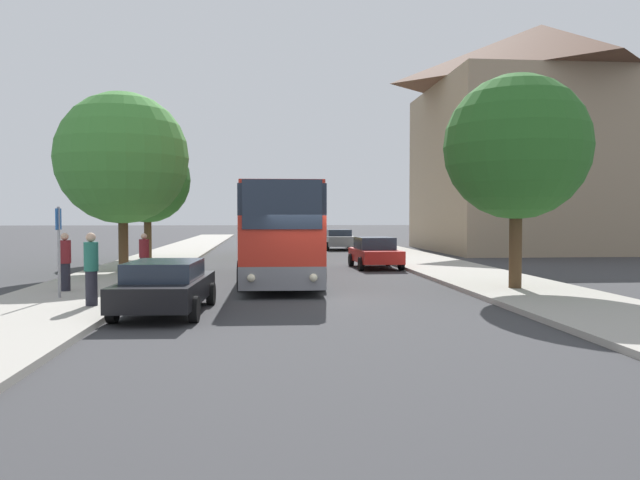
# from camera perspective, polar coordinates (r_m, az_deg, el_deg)

# --- Properties ---
(ground_plane) EXTENTS (300.00, 300.00, 0.00)m
(ground_plane) POSITION_cam_1_polar(r_m,az_deg,el_deg) (18.93, -1.03, -5.26)
(ground_plane) COLOR #38383A
(ground_plane) RESTS_ON ground
(sidewalk_left) EXTENTS (4.00, 120.00, 0.15)m
(sidewalk_left) POSITION_cam_1_polar(r_m,az_deg,el_deg) (19.69, -21.87, -4.91)
(sidewalk_left) COLOR #A39E93
(sidewalk_left) RESTS_ON ground_plane
(sidewalk_right) EXTENTS (4.00, 120.00, 0.15)m
(sidewalk_right) POSITION_cam_1_polar(r_m,az_deg,el_deg) (20.65, 18.79, -4.54)
(sidewalk_right) COLOR #A39E93
(sidewalk_right) RESTS_ON ground_plane
(building_right_background) EXTENTS (15.29, 14.45, 15.91)m
(building_right_background) POSITION_cam_1_polar(r_m,az_deg,el_deg) (47.25, 19.45, 8.76)
(building_right_background) COLOR gray
(building_right_background) RESTS_ON ground_plane
(bus_front) EXTENTS (3.06, 11.62, 3.55)m
(bus_front) POSITION_cam_1_polar(r_m,az_deg,el_deg) (23.86, -3.60, 0.83)
(bus_front) COLOR gray
(bus_front) RESTS_ON ground_plane
(bus_middle) EXTENTS (2.84, 10.99, 3.33)m
(bus_middle) POSITION_cam_1_polar(r_m,az_deg,el_deg) (38.75, -4.01, 1.20)
(bus_middle) COLOR #2D2D2D
(bus_middle) RESTS_ON ground_plane
(parked_car_left_curb) EXTENTS (2.24, 4.66, 1.34)m
(parked_car_left_curb) POSITION_cam_1_polar(r_m,az_deg,el_deg) (16.19, -13.92, -4.05)
(parked_car_left_curb) COLOR black
(parked_car_left_curb) RESTS_ON ground_plane
(parked_car_right_near) EXTENTS (2.17, 4.15, 1.46)m
(parked_car_right_near) POSITION_cam_1_polar(r_m,az_deg,el_deg) (29.52, 5.05, -1.11)
(parked_car_right_near) COLOR red
(parked_car_right_near) RESTS_ON ground_plane
(parked_car_right_far) EXTENTS (2.12, 4.11, 1.47)m
(parked_car_right_far) POSITION_cam_1_polar(r_m,az_deg,el_deg) (45.55, 1.72, 0.08)
(parked_car_right_far) COLOR slate
(parked_car_right_far) RESTS_ON ground_plane
(bus_stop_sign) EXTENTS (0.08, 0.45, 2.57)m
(bus_stop_sign) POSITION_cam_1_polar(r_m,az_deg,el_deg) (19.07, -22.77, -0.11)
(bus_stop_sign) COLOR gray
(bus_stop_sign) RESTS_ON sidewalk_left
(pedestrian_waiting_near) EXTENTS (0.36, 0.36, 1.88)m
(pedestrian_waiting_near) POSITION_cam_1_polar(r_m,az_deg,el_deg) (17.09, -20.19, -2.46)
(pedestrian_waiting_near) COLOR #23232D
(pedestrian_waiting_near) RESTS_ON sidewalk_left
(pedestrian_waiting_far) EXTENTS (0.36, 0.36, 1.68)m
(pedestrian_waiting_far) POSITION_cam_1_polar(r_m,az_deg,el_deg) (23.60, -15.78, -1.43)
(pedestrian_waiting_far) COLOR #23232D
(pedestrian_waiting_far) RESTS_ON sidewalk_left
(pedestrian_walking_back) EXTENTS (0.36, 0.36, 1.79)m
(pedestrian_walking_back) POSITION_cam_1_polar(r_m,az_deg,el_deg) (20.75, -22.28, -1.83)
(pedestrian_walking_back) COLOR #23232D
(pedestrian_walking_back) RESTS_ON sidewalk_left
(tree_left_near) EXTENTS (4.66, 4.66, 6.61)m
(tree_left_near) POSITION_cam_1_polar(r_m,az_deg,el_deg) (35.33, -15.52, 5.30)
(tree_left_near) COLOR #47331E
(tree_left_near) RESTS_ON sidewalk_left
(tree_left_far) EXTENTS (5.48, 5.48, 7.46)m
(tree_left_far) POSITION_cam_1_polar(r_m,az_deg,el_deg) (27.43, -17.62, 7.14)
(tree_left_far) COLOR #47331E
(tree_left_far) RESTS_ON sidewalk_left
(tree_right_near) EXTENTS (4.62, 4.62, 6.82)m
(tree_right_near) POSITION_cam_1_polar(r_m,az_deg,el_deg) (21.04, 17.54, 8.07)
(tree_right_near) COLOR #47331E
(tree_right_near) RESTS_ON sidewalk_right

